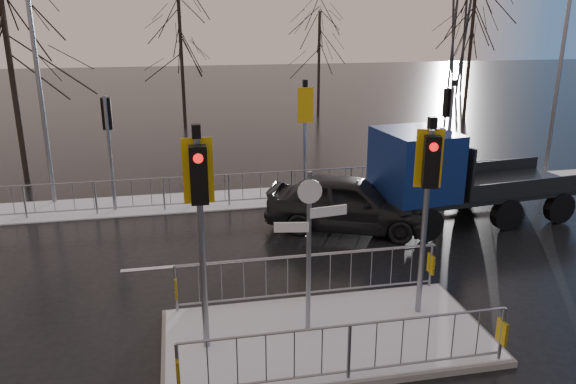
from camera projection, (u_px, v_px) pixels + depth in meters
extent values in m
plane|color=black|center=(326.00, 340.00, 10.47)|extent=(120.00, 120.00, 0.00)
cube|color=white|center=(258.00, 198.00, 18.50)|extent=(30.00, 2.00, 0.04)
cube|color=silver|center=(286.00, 257.00, 14.02)|extent=(8.00, 0.15, 0.01)
cube|color=slate|center=(326.00, 337.00, 10.45)|extent=(6.00, 3.00, 0.12)
cube|color=white|center=(326.00, 333.00, 10.43)|extent=(5.85, 2.85, 0.03)
cube|color=gold|center=(178.00, 370.00, 8.47)|extent=(0.05, 0.28, 0.42)
cube|color=gold|center=(502.00, 332.00, 9.49)|extent=(0.05, 0.28, 0.42)
cube|color=gold|center=(176.00, 287.00, 11.05)|extent=(0.05, 0.28, 0.42)
cube|color=gold|center=(431.00, 264.00, 12.07)|extent=(0.05, 0.28, 0.42)
cylinder|color=gray|center=(202.00, 249.00, 9.45)|extent=(0.11, 0.11, 3.80)
cube|color=black|center=(199.00, 175.00, 8.87)|extent=(0.28, 0.22, 0.95)
cylinder|color=red|center=(198.00, 158.00, 8.68)|extent=(0.16, 0.04, 0.16)
cube|color=#E2B20D|center=(198.00, 171.00, 9.10)|extent=(0.50, 0.03, 1.10)
cube|color=black|center=(196.00, 131.00, 8.83)|extent=(0.14, 0.14, 0.22)
cylinder|color=gray|center=(424.00, 226.00, 10.63)|extent=(0.11, 0.11, 3.70)
cube|color=black|center=(431.00, 162.00, 10.06)|extent=(0.33, 0.28, 0.95)
cylinder|color=red|center=(434.00, 147.00, 9.87)|extent=(0.16, 0.08, 0.16)
cube|color=#E2B20D|center=(429.00, 158.00, 10.30)|extent=(0.49, 0.16, 1.10)
cube|color=black|center=(432.00, 123.00, 10.03)|extent=(0.14, 0.14, 0.22)
cylinder|color=gray|center=(309.00, 254.00, 10.10)|extent=(0.09, 0.09, 3.10)
cube|color=silver|center=(328.00, 211.00, 9.92)|extent=(0.70, 0.14, 0.18)
cube|color=silver|center=(291.00, 227.00, 9.87)|extent=(0.62, 0.15, 0.18)
cylinder|color=silver|center=(310.00, 192.00, 9.71)|extent=(0.44, 0.03, 0.44)
cylinder|color=gray|center=(110.00, 154.00, 16.83)|extent=(0.11, 0.11, 3.50)
cube|color=black|center=(107.00, 113.00, 16.64)|extent=(0.28, 0.22, 0.95)
cylinder|color=red|center=(106.00, 103.00, 16.65)|extent=(0.16, 0.04, 0.16)
cylinder|color=gray|center=(305.00, 144.00, 17.95)|extent=(0.11, 0.11, 3.60)
cube|color=black|center=(304.00, 104.00, 17.74)|extent=(0.28, 0.22, 0.95)
cylinder|color=red|center=(303.00, 94.00, 17.75)|extent=(0.16, 0.04, 0.16)
cube|color=#E2B20D|center=(305.00, 105.00, 17.51)|extent=(0.50, 0.03, 1.10)
cube|color=black|center=(305.00, 83.00, 17.37)|extent=(0.14, 0.14, 0.22)
cylinder|color=gray|center=(449.00, 139.00, 18.91)|extent=(0.11, 0.11, 3.50)
cube|color=black|center=(448.00, 103.00, 18.71)|extent=(0.33, 0.28, 0.95)
cylinder|color=red|center=(447.00, 93.00, 18.71)|extent=(0.16, 0.08, 0.16)
cube|color=black|center=(454.00, 83.00, 18.35)|extent=(0.14, 0.14, 0.22)
imported|color=black|center=(348.00, 203.00, 15.67)|extent=(4.93, 3.52, 1.56)
cylinder|color=black|center=(426.00, 224.00, 14.94)|extent=(0.94, 0.38, 0.91)
cylinder|color=black|center=(392.00, 202.00, 16.68)|extent=(0.94, 0.38, 0.91)
cylinder|color=black|center=(507.00, 214.00, 15.70)|extent=(0.94, 0.38, 0.91)
cylinder|color=black|center=(466.00, 194.00, 17.43)|extent=(0.94, 0.38, 0.91)
cylinder|color=black|center=(559.00, 208.00, 16.24)|extent=(0.94, 0.38, 0.91)
cylinder|color=black|center=(514.00, 189.00, 17.97)|extent=(0.94, 0.38, 0.91)
cube|color=black|center=(476.00, 191.00, 16.32)|extent=(6.23, 2.78, 0.15)
cube|color=navy|center=(415.00, 164.00, 15.41)|extent=(2.07, 2.39, 1.83)
cube|color=black|center=(444.00, 148.00, 15.56)|extent=(0.25, 1.82, 1.00)
cube|color=#2D3033|center=(395.00, 201.00, 15.55)|extent=(0.35, 2.10, 0.32)
cube|color=black|center=(505.00, 184.00, 16.58)|extent=(4.24, 2.64, 0.11)
cube|color=black|center=(450.00, 165.00, 15.78)|extent=(0.32, 2.18, 1.37)
cylinder|color=black|center=(12.00, 78.00, 19.53)|extent=(0.20, 0.20, 7.36)
cylinder|color=black|center=(182.00, 61.00, 29.61)|extent=(0.19, 0.19, 6.90)
cylinder|color=black|center=(319.00, 64.00, 33.13)|extent=(0.16, 0.16, 5.98)
cylinder|color=black|center=(470.00, 54.00, 31.63)|extent=(0.20, 0.20, 7.36)
cylinder|color=gray|center=(560.00, 69.00, 19.19)|extent=(0.14, 0.14, 8.00)
cylinder|color=gray|center=(38.00, 73.00, 16.88)|extent=(0.14, 0.14, 8.20)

